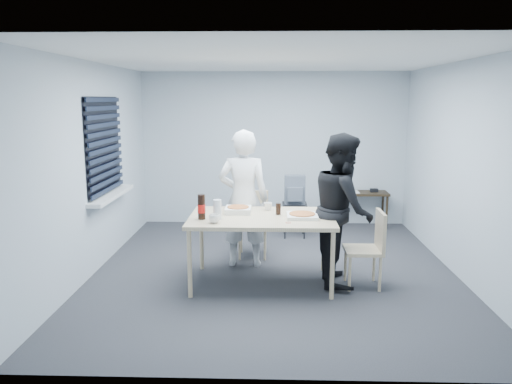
{
  "coord_description": "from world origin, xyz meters",
  "views": [
    {
      "loc": [
        -0.04,
        -6.04,
        2.15
      ],
      "look_at": [
        -0.23,
        0.1,
        1.0
      ],
      "focal_mm": 35.0,
      "sensor_mm": 36.0,
      "label": 1
    }
  ],
  "objects_px": {
    "backpack": "(295,190)",
    "soda_bottle": "(202,207)",
    "chair_far": "(253,219)",
    "person_black": "(342,209)",
    "chair_right": "(371,244)",
    "side_table": "(361,197)",
    "mug_a": "(214,219)",
    "person_white": "(243,199)",
    "stool": "(294,210)",
    "mug_b": "(268,206)",
    "dining_table": "(262,221)"
  },
  "relations": [
    {
      "from": "mug_a",
      "to": "dining_table",
      "type": "bearing_deg",
      "value": 33.35
    },
    {
      "from": "person_white",
      "to": "side_table",
      "type": "relative_size",
      "value": 1.97
    },
    {
      "from": "chair_right",
      "to": "side_table",
      "type": "xyz_separation_m",
      "value": [
        0.37,
        2.77,
        0.01
      ]
    },
    {
      "from": "person_black",
      "to": "side_table",
      "type": "distance_m",
      "value": 2.74
    },
    {
      "from": "soda_bottle",
      "to": "chair_right",
      "type": "bearing_deg",
      "value": 3.01
    },
    {
      "from": "soda_bottle",
      "to": "stool",
      "type": "bearing_deg",
      "value": 62.65
    },
    {
      "from": "stool",
      "to": "mug_a",
      "type": "xyz_separation_m",
      "value": [
        -0.99,
        -2.39,
        0.44
      ]
    },
    {
      "from": "dining_table",
      "to": "mug_b",
      "type": "xyz_separation_m",
      "value": [
        0.07,
        0.33,
        0.1
      ]
    },
    {
      "from": "chair_right",
      "to": "person_white",
      "type": "height_order",
      "value": "person_white"
    },
    {
      "from": "chair_far",
      "to": "person_black",
      "type": "height_order",
      "value": "person_black"
    },
    {
      "from": "person_black",
      "to": "backpack",
      "type": "height_order",
      "value": "person_black"
    },
    {
      "from": "person_black",
      "to": "mug_a",
      "type": "bearing_deg",
      "value": 105.78
    },
    {
      "from": "person_black",
      "to": "backpack",
      "type": "xyz_separation_m",
      "value": [
        -0.46,
        1.97,
        -0.14
      ]
    },
    {
      "from": "chair_right",
      "to": "soda_bottle",
      "type": "height_order",
      "value": "soda_bottle"
    },
    {
      "from": "person_white",
      "to": "backpack",
      "type": "bearing_deg",
      "value": -117.54
    },
    {
      "from": "chair_far",
      "to": "person_black",
      "type": "distance_m",
      "value": 1.54
    },
    {
      "from": "backpack",
      "to": "mug_b",
      "type": "bearing_deg",
      "value": -103.42
    },
    {
      "from": "chair_far",
      "to": "person_black",
      "type": "bearing_deg",
      "value": -43.45
    },
    {
      "from": "backpack",
      "to": "chair_far",
      "type": "bearing_deg",
      "value": -123.45
    },
    {
      "from": "side_table",
      "to": "soda_bottle",
      "type": "xyz_separation_m",
      "value": [
        -2.3,
        -2.87,
        0.43
      ]
    },
    {
      "from": "chair_far",
      "to": "mug_b",
      "type": "relative_size",
      "value": 8.9
    },
    {
      "from": "backpack",
      "to": "soda_bottle",
      "type": "xyz_separation_m",
      "value": [
        -1.15,
        -2.21,
        0.2
      ]
    },
    {
      "from": "side_table",
      "to": "mug_a",
      "type": "bearing_deg",
      "value": -125.06
    },
    {
      "from": "dining_table",
      "to": "stool",
      "type": "distance_m",
      "value": 2.13
    },
    {
      "from": "side_table",
      "to": "backpack",
      "type": "bearing_deg",
      "value": -149.93
    },
    {
      "from": "chair_right",
      "to": "person_white",
      "type": "relative_size",
      "value": 0.5
    },
    {
      "from": "person_black",
      "to": "stool",
      "type": "xyz_separation_m",
      "value": [
        -0.46,
        1.98,
        -0.47
      ]
    },
    {
      "from": "side_table",
      "to": "person_white",
      "type": "bearing_deg",
      "value": -132.39
    },
    {
      "from": "mug_a",
      "to": "chair_right",
      "type": "bearing_deg",
      "value": 8.77
    },
    {
      "from": "person_white",
      "to": "mug_a",
      "type": "distance_m",
      "value": 1.03
    },
    {
      "from": "side_table",
      "to": "backpack",
      "type": "height_order",
      "value": "backpack"
    },
    {
      "from": "chair_right",
      "to": "backpack",
      "type": "xyz_separation_m",
      "value": [
        -0.78,
        2.1,
        0.23
      ]
    },
    {
      "from": "person_white",
      "to": "chair_far",
      "type": "bearing_deg",
      "value": -103.27
    },
    {
      "from": "chair_far",
      "to": "soda_bottle",
      "type": "height_order",
      "value": "soda_bottle"
    },
    {
      "from": "person_black",
      "to": "backpack",
      "type": "relative_size",
      "value": 3.94
    },
    {
      "from": "chair_far",
      "to": "chair_right",
      "type": "xyz_separation_m",
      "value": [
        1.4,
        -1.16,
        0.0
      ]
    },
    {
      "from": "side_table",
      "to": "soda_bottle",
      "type": "distance_m",
      "value": 3.7
    },
    {
      "from": "chair_right",
      "to": "stool",
      "type": "xyz_separation_m",
      "value": [
        -0.78,
        2.12,
        -0.09
      ]
    },
    {
      "from": "soda_bottle",
      "to": "chair_far",
      "type": "bearing_deg",
      "value": 67.24
    },
    {
      "from": "chair_far",
      "to": "mug_b",
      "type": "distance_m",
      "value": 0.87
    },
    {
      "from": "person_white",
      "to": "stool",
      "type": "xyz_separation_m",
      "value": [
        0.72,
        1.4,
        -0.47
      ]
    },
    {
      "from": "side_table",
      "to": "mug_a",
      "type": "relative_size",
      "value": 7.32
    },
    {
      "from": "person_black",
      "to": "mug_b",
      "type": "bearing_deg",
      "value": 73.83
    },
    {
      "from": "chair_far",
      "to": "mug_b",
      "type": "bearing_deg",
      "value": -74.52
    },
    {
      "from": "mug_b",
      "to": "soda_bottle",
      "type": "distance_m",
      "value": 0.9
    },
    {
      "from": "chair_far",
      "to": "dining_table",
      "type": "bearing_deg",
      "value": -82.61
    },
    {
      "from": "chair_right",
      "to": "stool",
      "type": "relative_size",
      "value": 1.68
    },
    {
      "from": "side_table",
      "to": "stool",
      "type": "distance_m",
      "value": 1.33
    },
    {
      "from": "chair_far",
      "to": "side_table",
      "type": "bearing_deg",
      "value": 42.28
    },
    {
      "from": "person_black",
      "to": "stool",
      "type": "bearing_deg",
      "value": 13.21
    }
  ]
}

